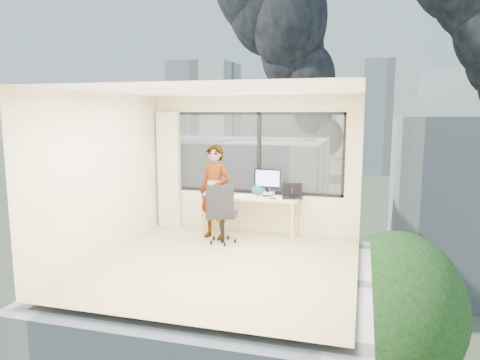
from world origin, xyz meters
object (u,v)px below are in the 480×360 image
(person, at_px, (215,192))
(monitor, at_px, (268,182))
(desk, at_px, (249,216))
(handbag, at_px, (258,190))
(chair, at_px, (222,213))
(game_console, at_px, (267,193))
(laptop, at_px, (292,192))

(person, xyz_separation_m, monitor, (0.88, 0.47, 0.15))
(desk, bearing_deg, handbag, 50.55)
(chair, bearing_deg, game_console, 44.68)
(monitor, height_order, laptop, monitor)
(monitor, distance_m, game_console, 0.25)
(person, distance_m, monitor, 1.01)
(monitor, bearing_deg, person, -145.76)
(desk, distance_m, person, 0.82)
(person, relative_size, game_console, 6.28)
(game_console, bearing_deg, person, -133.05)
(person, bearing_deg, monitor, 45.92)
(game_console, bearing_deg, monitor, -57.94)
(person, bearing_deg, handbag, 53.80)
(monitor, distance_m, laptop, 0.52)
(monitor, xyz_separation_m, handbag, (-0.19, 0.03, -0.16))
(monitor, relative_size, handbag, 2.05)
(laptop, bearing_deg, chair, -164.02)
(game_console, relative_size, handbag, 1.09)
(chair, bearing_deg, person, 123.07)
(person, relative_size, laptop, 4.43)
(chair, distance_m, handbag, 0.94)
(monitor, xyz_separation_m, game_console, (-0.04, 0.11, -0.22))
(game_console, distance_m, handbag, 0.18)
(monitor, height_order, handbag, monitor)
(laptop, bearing_deg, handbag, 155.53)
(laptop, relative_size, handbag, 1.55)
(chair, bearing_deg, monitor, 38.79)
(game_console, height_order, laptop, laptop)
(handbag, bearing_deg, desk, -148.11)
(person, bearing_deg, desk, 49.44)
(chair, relative_size, person, 0.64)
(person, relative_size, monitor, 3.34)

